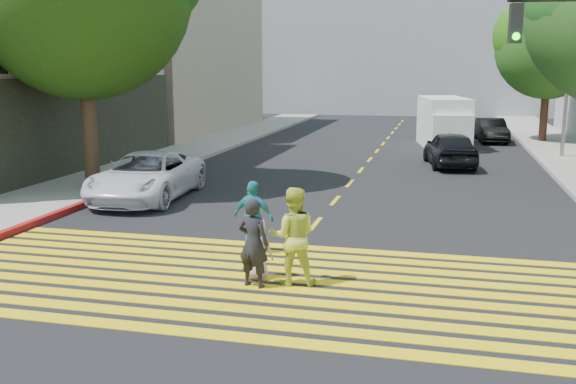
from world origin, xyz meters
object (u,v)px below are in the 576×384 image
at_px(pedestrian_extra, 254,217).
at_px(white_sedan, 147,176).
at_px(tree_right_far, 551,40).
at_px(silver_car, 453,124).
at_px(pedestrian_child, 258,249).
at_px(pedestrian_man, 253,243).
at_px(dark_car_near, 450,149).
at_px(pedestrian_woman, 293,236).
at_px(white_van, 444,124).
at_px(dark_car_parked, 491,130).

bearing_deg(pedestrian_extra, white_sedan, -34.12).
bearing_deg(tree_right_far, silver_car, 152.02).
bearing_deg(silver_car, pedestrian_extra, 88.96).
bearing_deg(pedestrian_child, pedestrian_man, 103.43).
xyz_separation_m(dark_car_near, silver_car, (0.20, 11.95, -0.02)).
height_order(pedestrian_woman, white_van, white_van).
height_order(pedestrian_woman, white_sedan, pedestrian_woman).
bearing_deg(dark_car_parked, pedestrian_child, -109.67).
bearing_deg(dark_car_parked, dark_car_near, -109.57).
relative_size(pedestrian_child, white_sedan, 0.23).
relative_size(pedestrian_man, white_sedan, 0.32).
bearing_deg(silver_car, dark_car_parked, 136.90).
xyz_separation_m(dark_car_near, white_van, (-0.28, 6.35, 0.45)).
relative_size(pedestrian_extra, white_sedan, 0.31).
height_order(tree_right_far, pedestrian_child, tree_right_far).
relative_size(white_sedan, dark_car_near, 1.20).
bearing_deg(white_sedan, white_van, 56.65).
bearing_deg(pedestrian_man, silver_car, -84.49).
bearing_deg(white_van, pedestrian_child, -108.56).
relative_size(pedestrian_man, pedestrian_child, 1.40).
xyz_separation_m(pedestrian_child, silver_car, (3.77, 27.30, 0.11)).
bearing_deg(pedestrian_man, pedestrian_extra, -60.12).
xyz_separation_m(tree_right_far, pedestrian_extra, (-9.00, -23.19, -4.53)).
xyz_separation_m(tree_right_far, pedestrian_woman, (-7.72, -24.94, -4.40)).
distance_m(pedestrian_man, dark_car_near, 16.18).
bearing_deg(silver_car, pedestrian_man, 90.93).
height_order(pedestrian_man, white_sedan, pedestrian_man).
xyz_separation_m(pedestrian_extra, white_van, (3.86, 20.07, 0.38)).
height_order(pedestrian_child, dark_car_near, dark_car_near).
height_order(white_sedan, white_van, white_van).
bearing_deg(dark_car_near, pedestrian_woman, 69.93).
bearing_deg(silver_car, dark_car_near, 97.61).
bearing_deg(pedestrian_man, white_van, -85.17).
distance_m(pedestrian_child, dark_car_near, 15.76).
relative_size(tree_right_far, pedestrian_child, 6.66).
bearing_deg(pedestrian_extra, tree_right_far, -100.53).
relative_size(pedestrian_woman, dark_car_near, 0.43).
xyz_separation_m(pedestrian_woman, white_sedan, (-6.11, 6.54, -0.20)).
bearing_deg(dark_car_near, dark_car_parked, -112.50).
bearing_deg(white_van, pedestrian_woman, -106.69).
relative_size(pedestrian_child, dark_car_near, 0.28).
bearing_deg(dark_car_near, pedestrian_man, 67.86).
distance_m(tree_right_far, pedestrian_man, 27.00).
relative_size(dark_car_near, dark_car_parked, 1.10).
relative_size(tree_right_far, white_van, 1.43).
relative_size(dark_car_near, silver_car, 0.87).
bearing_deg(white_sedan, tree_right_far, 49.36).
bearing_deg(white_sedan, pedestrian_child, -53.66).
xyz_separation_m(pedestrian_extra, silver_car, (4.34, 25.66, -0.09)).
distance_m(tree_right_far, pedestrian_child, 26.64).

